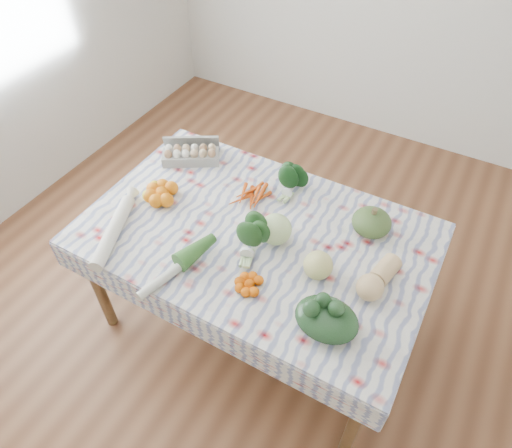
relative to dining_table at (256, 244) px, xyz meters
name	(u,v)px	position (x,y,z in m)	size (l,w,h in m)	color
ground	(256,318)	(0.00, 0.00, -0.68)	(4.50, 4.50, 0.00)	brown
dining_table	(256,244)	(0.00, 0.00, 0.00)	(1.60, 1.00, 0.75)	brown
tablecloth	(256,233)	(0.00, 0.00, 0.08)	(1.66, 1.06, 0.01)	silver
egg_carton	(191,155)	(-0.59, 0.30, 0.13)	(0.31, 0.13, 0.08)	#A0A09A
carrot_bunch	(252,197)	(-0.13, 0.19, 0.10)	(0.19, 0.17, 0.03)	#D34B0F
kale_bunch	(291,184)	(0.02, 0.33, 0.15)	(0.15, 0.13, 0.13)	#0F3411
kabocha_squash	(372,222)	(0.47, 0.28, 0.15)	(0.19, 0.19, 0.12)	#415B29
cabbage	(276,229)	(0.10, 0.00, 0.16)	(0.15, 0.15, 0.15)	#BAD78A
butternut_squash	(379,277)	(0.61, -0.02, 0.14)	(0.12, 0.25, 0.12)	#DAAF75
orange_cluster	(162,193)	(-0.54, -0.03, 0.12)	(0.23, 0.23, 0.08)	orange
broccoli	(249,242)	(0.03, -0.12, 0.14)	(0.16, 0.16, 0.12)	#1E481B
mandarin_cluster	(249,284)	(0.13, -0.30, 0.11)	(0.15, 0.15, 0.05)	#E05904
grapefruit	(318,265)	(0.36, -0.09, 0.15)	(0.13, 0.13, 0.13)	#D5CF76
spinach_bag	(327,319)	(0.50, -0.32, 0.14)	(0.26, 0.21, 0.11)	black
daikon	(113,231)	(-0.58, -0.35, 0.12)	(0.07, 0.07, 0.46)	silver
leek	(177,268)	(-0.19, -0.38, 0.11)	(0.05, 0.05, 0.42)	beige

